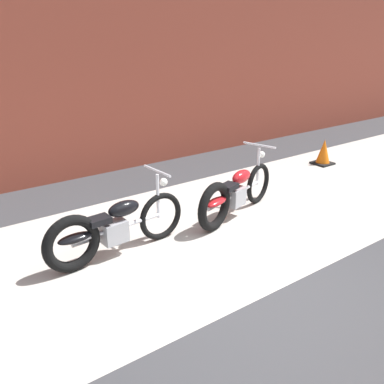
# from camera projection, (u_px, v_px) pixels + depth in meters

# --- Properties ---
(ground_plane) EXTENTS (80.00, 80.00, 0.00)m
(ground_plane) POSITION_uv_depth(u_px,v_px,m) (269.00, 294.00, 4.57)
(ground_plane) COLOR #38383A
(sidewalk_slab) EXTENTS (36.00, 3.50, 0.01)m
(sidewalk_slab) POSITION_uv_depth(u_px,v_px,m) (180.00, 235.00, 5.89)
(sidewalk_slab) COLOR #B2ADA3
(sidewalk_slab) RESTS_ON ground
(brick_building_wall) EXTENTS (36.00, 0.50, 5.82)m
(brick_building_wall) POSITION_uv_depth(u_px,v_px,m) (71.00, 20.00, 7.43)
(brick_building_wall) COLOR brown
(brick_building_wall) RESTS_ON ground
(motorcycle_black) EXTENTS (2.01, 0.58, 1.03)m
(motorcycle_black) POSITION_uv_depth(u_px,v_px,m) (108.00, 229.00, 5.18)
(motorcycle_black) COLOR black
(motorcycle_black) RESTS_ON ground
(motorcycle_red) EXTENTS (1.95, 0.82, 1.03)m
(motorcycle_red) POSITION_uv_depth(u_px,v_px,m) (233.00, 194.00, 6.28)
(motorcycle_red) COLOR black
(motorcycle_red) RESTS_ON ground
(traffic_cone) EXTENTS (0.40, 0.40, 0.55)m
(traffic_cone) POSITION_uv_depth(u_px,v_px,m) (324.00, 153.00, 8.95)
(traffic_cone) COLOR orange
(traffic_cone) RESTS_ON ground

